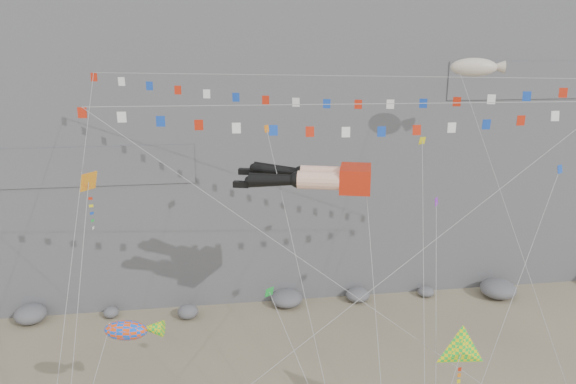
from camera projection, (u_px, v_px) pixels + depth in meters
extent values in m
cube|color=red|center=(355.00, 179.00, 32.03)|extent=(2.33, 2.77, 1.40)
cylinder|color=#F8B79B|center=(319.00, 180.00, 31.65)|extent=(2.57, 1.67, 1.04)
sphere|color=black|center=(298.00, 180.00, 31.81)|extent=(0.95, 0.95, 0.95)
cone|color=black|center=(273.00, 180.00, 32.03)|extent=(2.96, 1.63, 0.97)
cube|color=black|center=(241.00, 184.00, 32.37)|extent=(1.00, 0.65, 0.35)
cylinder|color=#F8B79B|center=(321.00, 175.00, 32.99)|extent=(2.57, 1.67, 1.04)
sphere|color=black|center=(301.00, 174.00, 33.15)|extent=(0.95, 0.95, 0.95)
cone|color=black|center=(277.00, 171.00, 33.31)|extent=(2.98, 1.64, 1.04)
cube|color=black|center=(246.00, 171.00, 33.60)|extent=(1.00, 0.65, 0.35)
cylinder|color=gray|center=(373.00, 354.00, 26.67)|extent=(0.03, 0.03, 20.09)
cylinder|color=gray|center=(215.00, 275.00, 28.72)|extent=(0.03, 0.03, 28.02)
cylinder|color=gray|center=(479.00, 282.00, 29.26)|extent=(0.03, 0.03, 22.11)
cylinder|color=gray|center=(74.00, 350.00, 26.04)|extent=(0.03, 0.03, 15.91)
cylinder|color=gray|center=(525.00, 238.00, 33.74)|extent=(0.03, 0.03, 24.53)
cylinder|color=gray|center=(306.00, 301.00, 29.39)|extent=(0.03, 0.03, 21.98)
cylinder|color=gray|center=(436.00, 352.00, 27.81)|extent=(0.03, 0.03, 16.40)
cylinder|color=gray|center=(424.00, 314.00, 28.67)|extent=(0.03, 0.03, 21.22)
cylinder|color=gray|center=(501.00, 329.00, 28.14)|extent=(0.03, 0.03, 18.82)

